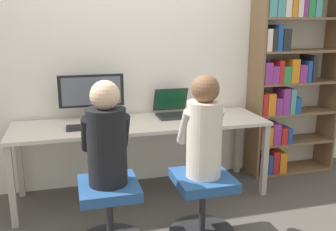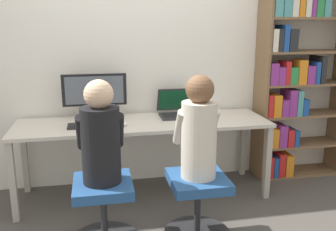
{
  "view_description": "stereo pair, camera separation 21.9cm",
  "coord_description": "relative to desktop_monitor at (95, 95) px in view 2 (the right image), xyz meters",
  "views": [
    {
      "loc": [
        -0.63,
        -2.83,
        1.56
      ],
      "look_at": [
        0.18,
        0.11,
        0.8
      ],
      "focal_mm": 40.0,
      "sensor_mm": 36.0,
      "label": 1
    },
    {
      "loc": [
        -0.41,
        -2.88,
        1.56
      ],
      "look_at": [
        0.18,
        0.11,
        0.8
      ],
      "focal_mm": 40.0,
      "sensor_mm": 36.0,
      "label": 2
    }
  ],
  "objects": [
    {
      "name": "ground_plane",
      "position": [
        0.41,
        -0.51,
        -0.93
      ],
      "size": [
        14.0,
        14.0,
        0.0
      ],
      "primitive_type": "plane",
      "color": "#4C4742"
    },
    {
      "name": "wall_back",
      "position": [
        0.41,
        0.2,
        0.37
      ],
      "size": [
        10.0,
        0.05,
        2.6
      ],
      "color": "white",
      "rests_on": "ground_plane"
    },
    {
      "name": "desk",
      "position": [
        0.41,
        -0.19,
        -0.29
      ],
      "size": [
        2.25,
        0.64,
        0.7
      ],
      "color": "beige",
      "rests_on": "ground_plane"
    },
    {
      "name": "desktop_monitor",
      "position": [
        0.0,
        0.0,
        0.0
      ],
      "size": [
        0.58,
        0.22,
        0.41
      ],
      "color": "black",
      "rests_on": "desk"
    },
    {
      "name": "laptop",
      "position": [
        0.76,
        -0.03,
        -0.17
      ],
      "size": [
        0.33,
        0.35,
        0.25
      ],
      "color": "#2D2D30",
      "rests_on": "desk"
    },
    {
      "name": "keyboard",
      "position": [
        -0.03,
        -0.27,
        -0.21
      ],
      "size": [
        0.4,
        0.15,
        0.03
      ],
      "color": "#232326",
      "rests_on": "desk"
    },
    {
      "name": "computer_mouse_by_keyboard",
      "position": [
        0.23,
        -0.29,
        -0.21
      ],
      "size": [
        0.06,
        0.09,
        0.03
      ],
      "color": "silver",
      "rests_on": "desk"
    },
    {
      "name": "office_chair_left",
      "position": [
        0.03,
        -0.93,
        -0.66
      ],
      "size": [
        0.5,
        0.5,
        0.48
      ],
      "color": "#262628",
      "rests_on": "ground_plane"
    },
    {
      "name": "office_chair_right",
      "position": [
        0.71,
        -0.97,
        -0.66
      ],
      "size": [
        0.5,
        0.5,
        0.48
      ],
      "color": "#262628",
      "rests_on": "ground_plane"
    },
    {
      "name": "person_at_monitor",
      "position": [
        0.03,
        -0.92,
        -0.12
      ],
      "size": [
        0.33,
        0.32,
        0.72
      ],
      "color": "black",
      "rests_on": "office_chair_left"
    },
    {
      "name": "person_at_laptop",
      "position": [
        0.71,
        -0.97,
        -0.1
      ],
      "size": [
        0.31,
        0.31,
        0.74
      ],
      "color": "beige",
      "rests_on": "office_chair_right"
    },
    {
      "name": "bookshelf",
      "position": [
        1.95,
        -0.02,
        0.05
      ],
      "size": [
        0.91,
        0.31,
        1.93
      ],
      "color": "brown",
      "rests_on": "ground_plane"
    }
  ]
}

